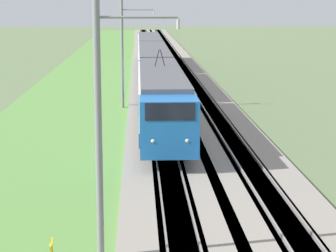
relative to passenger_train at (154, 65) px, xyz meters
name	(u,v)px	position (x,y,z in m)	size (l,w,h in m)	color
ballast_main	(153,86)	(2.04, 0.00, -2.20)	(240.00, 4.40, 0.30)	gray
ballast_adjacent	(194,86)	(2.04, -3.91, -2.20)	(240.00, 4.40, 0.30)	gray
track_main	(153,86)	(2.04, 0.00, -2.20)	(240.00, 1.57, 0.45)	#4C4238
track_adjacent	(194,85)	(2.04, -3.91, -2.20)	(240.00, 1.57, 0.45)	#4C4238
grass_verge	(93,87)	(2.04, 5.73, -2.29)	(240.00, 11.53, 0.12)	#5B8E42
passenger_train	(154,65)	(0.00, 0.00, 0.00)	(61.85, 2.86, 5.03)	blue
catenary_mast_near	(100,127)	(-40.85, 2.57, 2.09)	(0.22, 2.56, 8.60)	slate
catenary_mast_mid	(123,52)	(-10.66, 2.57, 1.99)	(0.22, 2.56, 8.41)	slate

